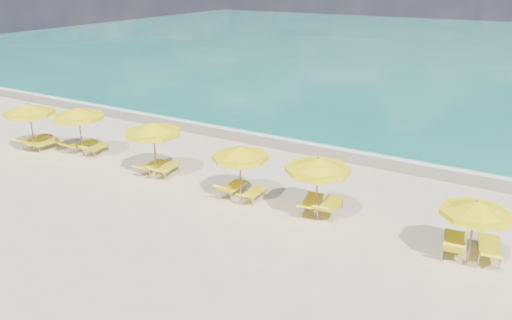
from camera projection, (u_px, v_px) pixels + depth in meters
The scene contains 24 objects.
ground_plane at pixel (237, 199), 20.27m from camera, with size 120.00×120.00×0.00m, color beige.
ocean at pixel (455, 50), 58.98m from camera, with size 120.00×80.00×0.30m, color #136E5B.
wet_sand_band at pixel (313, 147), 26.23m from camera, with size 120.00×2.60×0.01m, color tan.
foam_line at pixel (319, 143), 26.88m from camera, with size 120.00×1.20×0.03m, color white.
whitecap_near at pixel (292, 97), 36.82m from camera, with size 14.00×0.36×0.05m, color white.
whitecap_far at pixel (510, 100), 35.84m from camera, with size 18.00×0.30×0.05m, color white.
umbrella_0 at pixel (29, 110), 25.01m from camera, with size 2.63×2.63×2.52m.
umbrella_1 at pixel (78, 114), 24.28m from camera, with size 3.07×3.07×2.55m.
umbrella_2 at pixel (153, 129), 21.91m from camera, with size 3.01×3.01×2.53m.
umbrella_3 at pixel (240, 153), 19.54m from camera, with size 2.83×2.83×2.32m.
umbrella_4 at pixel (318, 166), 18.01m from camera, with size 3.10×3.10×2.44m.
umbrella_5 at pixel (476, 209), 15.20m from camera, with size 2.78×2.78×2.19m.
lounger_0_left at pixel (37, 142), 26.27m from camera, with size 0.74×2.08×0.76m.
lounger_0_right at pixel (46, 146), 25.86m from camera, with size 0.76×1.78×0.62m.
lounger_1_left at pixel (83, 147), 25.61m from camera, with size 0.95×1.97×0.70m.
lounger_1_right at pixel (97, 150), 25.17m from camera, with size 0.84×1.78×0.75m.
lounger_2_left at pixel (153, 168), 22.91m from camera, with size 0.58×1.75×0.63m.
lounger_2_right at pixel (167, 171), 22.54m from camera, with size 0.82×1.86×0.73m.
lounger_3_left at pixel (233, 190), 20.53m from camera, with size 0.66×1.80×0.83m.
lounger_3_right at pixel (254, 196), 20.08m from camera, with size 0.58×1.65×0.65m.
lounger_4_left at pixel (311, 205), 19.22m from camera, with size 0.95×2.01×0.72m.
lounger_4_right at pixel (330, 208), 18.90m from camera, with size 0.83×2.05×0.86m.
lounger_5_left at pixel (453, 247), 16.26m from camera, with size 0.91×2.00×0.95m.
lounger_5_right at pixel (488, 251), 16.01m from camera, with size 0.94×2.10×0.79m.
Camera 1 is at (9.96, -15.48, 8.66)m, focal length 35.00 mm.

